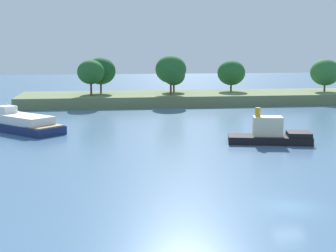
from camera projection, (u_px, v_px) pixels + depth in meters
ground_plane at (290, 207)px, 40.50m from camera, size 400.00×400.00×0.00m
treeline_island at (212, 90)px, 115.17m from camera, size 90.59×17.47×10.98m
tugboat at (271, 134)px, 66.91m from camera, size 11.60×6.17×4.82m
white_riverboat at (16, 123)px, 77.29m from camera, size 16.15×16.48×5.04m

